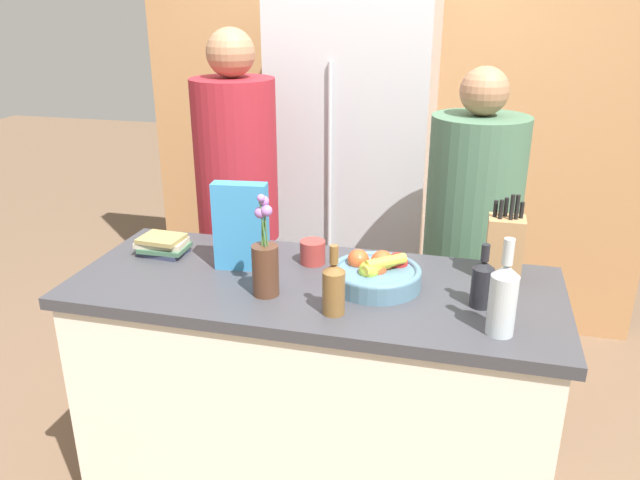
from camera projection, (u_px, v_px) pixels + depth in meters
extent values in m
cube|color=silver|center=(314.00, 403.00, 2.26)|extent=(1.56, 0.64, 0.89)
cube|color=#38383D|center=(314.00, 288.00, 2.09)|extent=(1.63, 0.67, 0.04)
cube|color=#AD7A4C|center=(390.00, 98.00, 3.45)|extent=(2.83, 0.12, 2.60)
cube|color=#B7B7BC|center=(354.00, 176.00, 3.28)|extent=(0.78, 0.60, 1.88)
cylinder|color=#B7B7BC|center=(330.00, 174.00, 2.98)|extent=(0.02, 0.02, 1.04)
cylinder|color=slate|center=(376.00, 278.00, 2.05)|extent=(0.30, 0.30, 0.06)
torus|color=slate|center=(376.00, 270.00, 2.04)|extent=(0.30, 0.30, 0.02)
sphere|color=red|center=(397.00, 262.00, 2.08)|extent=(0.07, 0.07, 0.07)
sphere|color=#C64C23|center=(382.00, 262.00, 2.06)|extent=(0.08, 0.08, 0.08)
sphere|color=#99B233|center=(369.00, 271.00, 2.01)|extent=(0.07, 0.07, 0.07)
sphere|color=#C64C23|center=(358.00, 260.00, 2.08)|extent=(0.07, 0.07, 0.07)
sphere|color=#C64C23|center=(375.00, 269.00, 2.03)|extent=(0.07, 0.07, 0.07)
cylinder|color=yellow|center=(382.00, 265.00, 2.02)|extent=(0.12, 0.14, 0.03)
cylinder|color=yellow|center=(386.00, 262.00, 2.02)|extent=(0.13, 0.12, 0.03)
cube|color=#A87A4C|center=(504.00, 248.00, 2.08)|extent=(0.12, 0.10, 0.21)
cylinder|color=black|center=(495.00, 210.00, 2.05)|extent=(0.01, 0.01, 0.07)
cylinder|color=black|center=(501.00, 211.00, 2.02)|extent=(0.01, 0.01, 0.07)
cylinder|color=black|center=(506.00, 208.00, 2.05)|extent=(0.01, 0.01, 0.07)
cylinder|color=black|center=(512.00, 209.00, 2.01)|extent=(0.01, 0.01, 0.09)
cylinder|color=black|center=(517.00, 209.00, 2.02)|extent=(0.01, 0.01, 0.09)
cylinder|color=black|center=(522.00, 212.00, 2.03)|extent=(0.01, 0.01, 0.06)
cylinder|color=#4C2D1E|center=(265.00, 270.00, 1.97)|extent=(0.09, 0.09, 0.17)
cylinder|color=#477538|center=(266.00, 229.00, 1.92)|extent=(0.01, 0.02, 0.12)
sphere|color=#9966B2|center=(267.00, 211.00, 1.89)|extent=(0.04, 0.04, 0.04)
cylinder|color=#477538|center=(264.00, 224.00, 1.92)|extent=(0.02, 0.01, 0.14)
sphere|color=#9966B2|center=(264.00, 201.00, 1.90)|extent=(0.03, 0.03, 0.03)
cylinder|color=#477538|center=(262.00, 229.00, 1.92)|extent=(0.01, 0.01, 0.11)
sphere|color=#9966B2|center=(260.00, 213.00, 1.90)|extent=(0.04, 0.04, 0.04)
cylinder|color=#477538|center=(263.00, 223.00, 1.91)|extent=(0.02, 0.01, 0.16)
sphere|color=#9966B2|center=(261.00, 198.00, 1.87)|extent=(0.02, 0.02, 0.02)
cube|color=teal|center=(241.00, 227.00, 2.14)|extent=(0.19, 0.08, 0.31)
cylinder|color=#99332D|center=(313.00, 252.00, 2.22)|extent=(0.09, 0.09, 0.08)
torus|color=#99332D|center=(315.00, 246.00, 2.27)|extent=(0.02, 0.06, 0.06)
cube|color=#2D334C|center=(163.00, 252.00, 2.31)|extent=(0.17, 0.13, 0.02)
cube|color=#3D6047|center=(165.00, 248.00, 2.31)|extent=(0.17, 0.13, 0.02)
cube|color=#B7A88E|center=(162.00, 242.00, 2.31)|extent=(0.18, 0.12, 0.02)
cube|color=#99844C|center=(162.00, 239.00, 2.29)|extent=(0.16, 0.13, 0.02)
cylinder|color=black|center=(482.00, 287.00, 1.90)|extent=(0.07, 0.07, 0.13)
cone|color=black|center=(484.00, 265.00, 1.87)|extent=(0.07, 0.07, 0.02)
cylinder|color=black|center=(485.00, 253.00, 1.86)|extent=(0.03, 0.03, 0.05)
cylinder|color=#B2BCC1|center=(502.00, 305.00, 1.73)|extent=(0.08, 0.08, 0.18)
cone|color=#B2BCC1|center=(506.00, 270.00, 1.70)|extent=(0.08, 0.08, 0.03)
cylinder|color=#B2BCC1|center=(508.00, 252.00, 1.68)|extent=(0.03, 0.03, 0.07)
cylinder|color=brown|center=(334.00, 293.00, 1.86)|extent=(0.07, 0.07, 0.14)
cone|color=brown|center=(334.00, 268.00, 1.83)|extent=(0.07, 0.07, 0.03)
cylinder|color=brown|center=(334.00, 255.00, 1.81)|extent=(0.03, 0.03, 0.06)
cube|color=#383842|center=(244.00, 317.00, 2.94)|extent=(0.31, 0.25, 0.83)
cylinder|color=maroon|center=(236.00, 160.00, 2.67)|extent=(0.35, 0.35, 0.69)
sphere|color=#996B4C|center=(230.00, 53.00, 2.51)|extent=(0.20, 0.20, 0.20)
cube|color=#383842|center=(460.00, 349.00, 2.73)|extent=(0.35, 0.31, 0.76)
cylinder|color=#42664C|center=(475.00, 196.00, 2.48)|extent=(0.38, 0.38, 0.64)
sphere|color=#996B4C|center=(484.00, 91.00, 2.33)|extent=(0.18, 0.18, 0.18)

